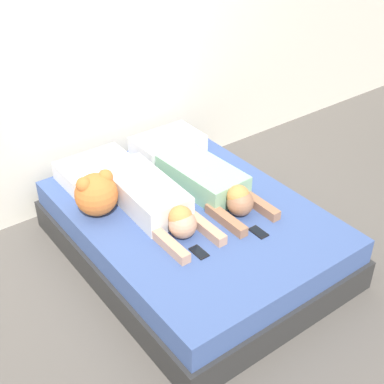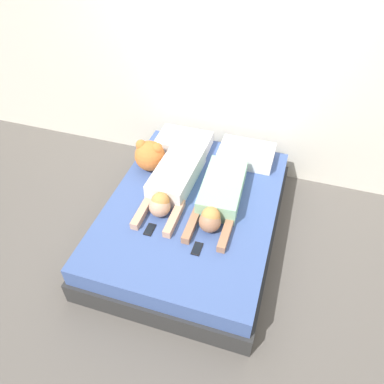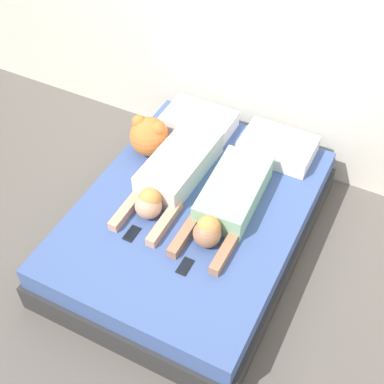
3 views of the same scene
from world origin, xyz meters
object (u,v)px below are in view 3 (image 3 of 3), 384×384
at_px(plush_toy, 149,136).
at_px(person_left, 173,173).
at_px(cell_phone_right, 185,266).
at_px(pillow_head_right, 278,147).
at_px(bed, 192,225).
at_px(pillow_head_left, 199,122).
at_px(cell_phone_left, 132,233).
at_px(person_right, 228,201).

bearing_deg(plush_toy, person_left, -34.30).
bearing_deg(cell_phone_right, pillow_head_right, 83.58).
bearing_deg(cell_phone_right, person_left, 124.00).
height_order(bed, cell_phone_right, cell_phone_right).
bearing_deg(pillow_head_right, pillow_head_left, 180.00).
xyz_separation_m(bed, cell_phone_left, (-0.25, -0.41, 0.22)).
bearing_deg(cell_phone_left, cell_phone_right, -9.59).
bearing_deg(plush_toy, cell_phone_right, -48.70).
bearing_deg(pillow_head_left, pillow_head_right, 0.00).
bearing_deg(pillow_head_left, plush_toy, -116.88).
relative_size(pillow_head_left, cell_phone_left, 4.13).
bearing_deg(person_right, person_left, 171.89).
bearing_deg(bed, pillow_head_left, 113.25).
xyz_separation_m(person_right, cell_phone_right, (-0.04, -0.57, -0.09)).
height_order(pillow_head_left, person_left, person_left).
distance_m(pillow_head_right, person_left, 0.87).
height_order(person_right, cell_phone_right, person_right).
xyz_separation_m(pillow_head_left, pillow_head_right, (0.69, 0.00, 0.00)).
xyz_separation_m(pillow_head_right, plush_toy, (-0.90, -0.43, 0.09)).
xyz_separation_m(pillow_head_left, cell_phone_right, (0.54, -1.29, -0.07)).
height_order(pillow_head_right, cell_phone_left, pillow_head_right).
distance_m(person_left, cell_phone_left, 0.57).
height_order(pillow_head_right, person_right, person_right).
bearing_deg(plush_toy, cell_phone_left, -68.72).
distance_m(person_right, cell_phone_right, 0.58).
height_order(cell_phone_left, cell_phone_right, same).
height_order(bed, pillow_head_left, pillow_head_left).
bearing_deg(cell_phone_left, person_left, 88.03).
height_order(cell_phone_left, plush_toy, plush_toy).
xyz_separation_m(person_left, person_right, (0.47, -0.07, -0.00)).
xyz_separation_m(person_right, cell_phone_left, (-0.49, -0.50, -0.09)).
relative_size(bed, pillow_head_right, 3.74).
relative_size(person_right, cell_phone_left, 7.53).
distance_m(person_left, person_right, 0.48).
relative_size(pillow_head_right, plush_toy, 1.74).
relative_size(bed, cell_phone_left, 15.46).
distance_m(pillow_head_left, cell_phone_left, 1.22).
bearing_deg(cell_phone_left, plush_toy, 111.28).
height_order(pillow_head_left, cell_phone_left, pillow_head_left).
relative_size(bed, person_right, 2.05).
relative_size(pillow_head_left, cell_phone_right, 4.13).
height_order(bed, person_left, person_left).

